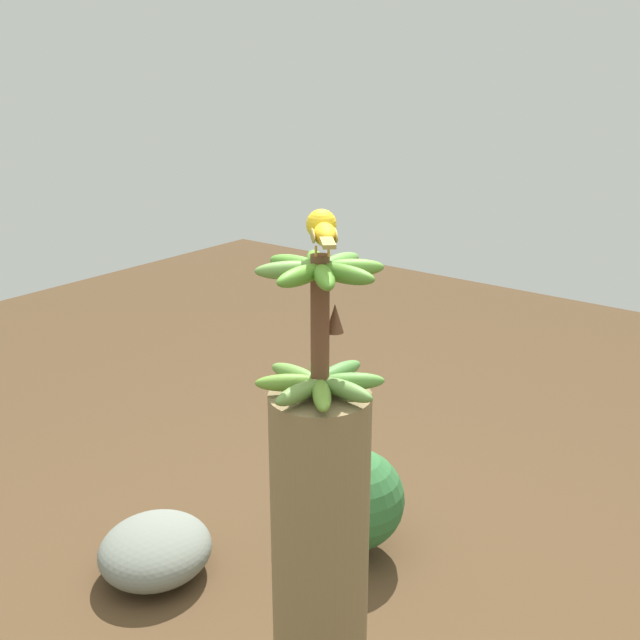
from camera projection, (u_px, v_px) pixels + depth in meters
banana_tree at (320, 588)px, 1.71m from camera, size 0.21×0.21×0.94m
banana_bunch at (320, 327)px, 1.51m from camera, size 0.27×0.27×0.29m
perched_bird at (322, 230)px, 1.45m from camera, size 0.16×0.17×0.08m
tropical_shrub at (354, 499)px, 2.54m from camera, size 0.34×0.34×0.38m
garden_rock at (155, 550)px, 2.47m from camera, size 0.46×0.47×0.18m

